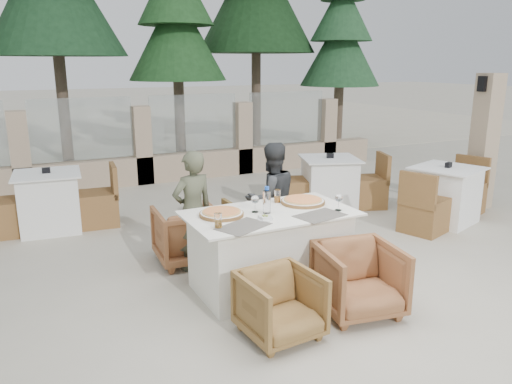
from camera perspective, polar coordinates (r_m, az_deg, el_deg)
name	(u,v)px	position (r m, az deg, el deg)	size (l,w,h in m)	color
ground	(266,283)	(5.08, 1.09, -10.41)	(80.00, 80.00, 0.00)	#B9B29E
sand_patch	(77,127)	(18.33, -19.83, 7.04)	(30.00, 16.00, 0.01)	beige
perimeter_wall_far	(142,140)	(9.23, -12.92, 5.84)	(10.00, 0.34, 1.60)	tan
lantern_pillar	(484,142)	(8.21, 24.61, 5.24)	(0.34, 0.34, 2.00)	tan
pine_mid_left	(54,7)	(11.68, -22.10, 19.01)	(2.86, 2.86, 6.50)	#1B4122
pine_centre	(177,46)	(11.86, -9.02, 16.14)	(2.20, 2.20, 5.00)	#214E22
pine_mid_right	(256,11)	(13.34, 0.01, 19.99)	(2.99, 2.99, 6.80)	#173718
pine_far_right	(340,58)	(13.05, 9.61, 14.86)	(1.98, 1.98, 4.50)	#24512C
dining_table	(270,250)	(4.86, 1.59, -6.69)	(1.60, 0.90, 0.77)	white
placemat_near_left	(243,226)	(4.33, -1.46, -3.95)	(0.45, 0.30, 0.00)	#635D54
placemat_near_right	(320,215)	(4.67, 7.33, -2.68)	(0.45, 0.30, 0.00)	#615C53
pizza_left	(222,213)	(4.63, -3.96, -2.41)	(0.41, 0.41, 0.05)	#C7421B
pizza_right	(303,201)	(5.05, 5.38, -0.98)	(0.44, 0.44, 0.06)	#F65221
water_bottle	(267,200)	(4.68, 1.24, -0.91)	(0.08, 0.08, 0.26)	#C2DDFF
wine_glass_centre	(255,203)	(4.71, -0.12, -1.25)	(0.08, 0.08, 0.18)	silver
wine_glass_corner	(339,201)	(4.83, 9.41, -1.06)	(0.08, 0.08, 0.18)	white
beer_glass_left	(218,221)	(4.29, -4.34, -3.28)	(0.07, 0.07, 0.13)	#C07A1B
beer_glass_right	(277,196)	(5.06, 2.45, -0.48)	(0.06, 0.06, 0.13)	#C6731B
olive_dish	(265,217)	(4.52, 1.05, -2.89)	(0.11, 0.11, 0.04)	silver
armchair_far_left	(187,235)	(5.56, -7.91, -4.84)	(0.66, 0.68, 0.62)	#9B5F38
armchair_far_right	(260,226)	(5.78, 0.42, -3.89)	(0.68, 0.70, 0.63)	olive
armchair_near_left	(280,305)	(4.08, 2.78, -12.78)	(0.58, 0.60, 0.55)	olive
armchair_near_right	(359,280)	(4.51, 11.69, -9.77)	(0.66, 0.68, 0.62)	#915A34
diner_left	(193,211)	(5.27, -7.23, -2.15)	(0.47, 0.31, 1.28)	#4E523B
diner_right	(271,199)	(5.64, 1.78, -0.84)	(0.63, 0.49, 1.30)	#333537
bg_table_a	(50,202)	(7.05, -22.53, -1.03)	(1.64, 0.82, 0.77)	white
bg_table_b	(329,183)	(7.60, 8.35, 1.02)	(1.64, 0.82, 0.77)	white
bg_table_c	(446,195)	(7.32, 20.84, -0.31)	(1.64, 0.82, 0.77)	white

